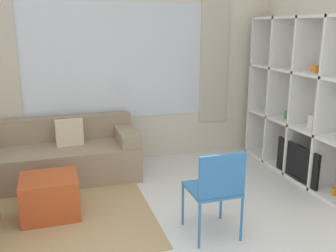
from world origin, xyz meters
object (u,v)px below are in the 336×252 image
(folding_chair, at_px, (216,186))
(couch_main, at_px, (58,157))
(ottoman, at_px, (50,197))
(shelving_unit, at_px, (305,101))

(folding_chair, bearing_deg, couch_main, -54.52)
(ottoman, height_order, folding_chair, folding_chair)
(couch_main, distance_m, ottoman, 1.02)
(shelving_unit, relative_size, ottoman, 3.61)
(shelving_unit, bearing_deg, ottoman, -176.11)
(couch_main, height_order, ottoman, couch_main)
(shelving_unit, bearing_deg, couch_main, 165.53)
(ottoman, xyz_separation_m, folding_chair, (1.46, -0.89, 0.30))
(shelving_unit, xyz_separation_m, couch_main, (-3.08, 0.80, -0.70))
(shelving_unit, height_order, ottoman, shelving_unit)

